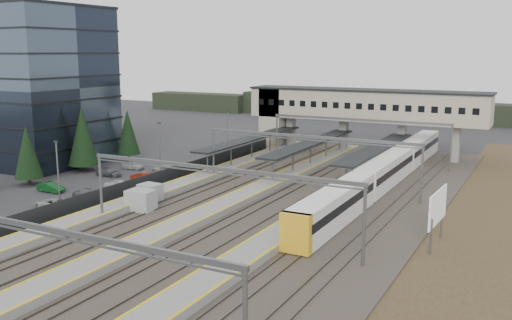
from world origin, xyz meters
The scene contains 15 objects.
ground centered at (0.00, 0.00, 0.00)m, with size 220.00×220.00×0.00m, color #2B2B2D.
office_building centered at (-36.00, 12.00, 12.19)m, with size 24.30×18.30×24.30m.
conifer_row centered at (-22.00, -3.86, 4.84)m, with size 4.42×49.82×9.50m.
car_park centered at (-12.98, -6.67, 0.60)m, with size 10.63×44.53×1.27m.
lampposts centered at (-8.00, 1.25, 4.34)m, with size 0.50×53.25×8.07m.
fence centered at (-6.50, 5.00, 1.00)m, with size 0.08×90.00×2.00m.
relay_cabin_near centered at (-0.70, -3.27, 1.23)m, with size 3.07×2.33×2.47m.
relay_cabin_far centered at (-2.23, 0.30, 1.12)m, with size 2.63×2.27×2.24m.
rail_corridor centered at (9.34, 5.00, 0.29)m, with size 34.00×90.00×0.92m.
canopies centered at (7.00, 27.00, 3.92)m, with size 23.10×30.00×3.28m.
footbridge centered at (7.70, 42.00, 7.93)m, with size 40.40×6.40×11.20m.
gantries centered at (12.00, 3.00, 6.00)m, with size 28.40×62.28×7.17m.
train centered at (20.00, 20.77, 2.02)m, with size 2.81×58.80×3.54m.
billboard centered at (30.28, 0.26, 3.53)m, with size 0.44×6.14×5.24m.
treeline_far centered at (23.81, 92.28, 2.95)m, with size 170.00×19.00×7.00m.
Camera 1 is at (38.79, -51.20, 17.53)m, focal length 40.00 mm.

